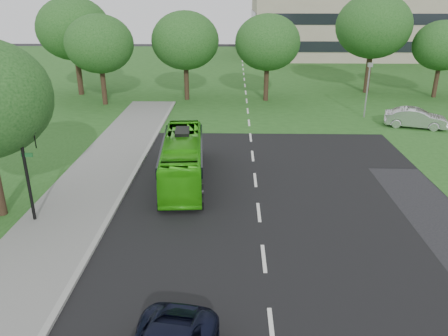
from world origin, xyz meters
name	(u,v)px	position (x,y,z in m)	size (l,w,h in m)	color
ground	(261,233)	(0.00, 0.00, 0.00)	(160.00, 160.00, 0.00)	black
street_surfaces	(243,109)	(-0.38, 22.75, 0.03)	(120.00, 120.00, 0.15)	black
tree_park_a	(99,44)	(-13.73, 24.30, 5.65)	(6.27, 6.27, 8.33)	black
tree_park_b	(185,41)	(-6.02, 26.54, 5.76)	(6.52, 6.52, 8.54)	black
tree_park_c	(268,43)	(1.91, 26.31, 5.62)	(6.24, 6.24, 8.29)	black
tree_park_d	(374,26)	(13.02, 30.38, 6.87)	(7.67, 7.67, 10.15)	black
tree_park_e	(442,46)	(19.40, 28.22, 5.18)	(5.72, 5.72, 7.63)	black
tree_park_f	(74,29)	(-17.52, 28.72, 6.67)	(7.35, 7.35, 9.81)	black
bus	(183,159)	(-4.14, 6.07, 1.25)	(2.10, 8.97, 2.50)	#31B411
sedan	(416,118)	(13.18, 17.00, 0.77)	(1.63, 4.67, 1.54)	silver
traffic_light	(28,161)	(-10.34, 0.83, 3.05)	(0.83, 0.24, 5.20)	black
camera_pole	(368,83)	(10.00, 20.00, 2.99)	(0.48, 0.44, 4.64)	gray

